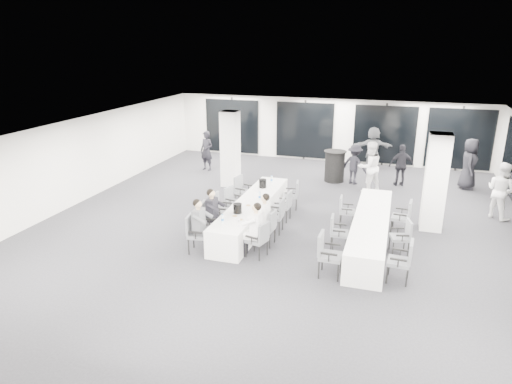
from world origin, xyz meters
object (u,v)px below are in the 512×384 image
chair_side_right_near (403,259)px  standing_guest_f (373,145)px  standing_guest_e (470,161)px  chair_main_right_far (293,193)px  chair_main_right_near (259,238)px  chair_main_left_mid (220,208)px  standing_guest_h (501,187)px  chair_side_right_far (404,215)px  chair_side_left_near (327,252)px  cocktail_table (335,166)px  chair_main_right_second (268,226)px  chair_side_left_mid (337,230)px  chair_side_left_far (345,209)px  chair_main_right_fourth (285,204)px  banquet_table_main (252,213)px  chair_main_left_second (208,218)px  standing_guest_b (370,164)px  chair_side_right_mid (403,235)px  chair_main_right_mid (277,213)px  ice_bucket_near (237,208)px  chair_main_left_far (242,189)px  ice_bucket_far (263,183)px  banquet_table_side (370,231)px  standing_guest_d (402,163)px  chair_main_left_near (195,231)px  chair_main_left_fourth (232,200)px  standing_guest_g (207,148)px  standing_guest_c (355,162)px

chair_side_right_near → standing_guest_f: bearing=11.9°
chair_side_right_near → standing_guest_e: bearing=-11.5°
chair_main_right_far → standing_guest_e: bearing=-65.2°
chair_side_right_near → chair_main_right_near: bearing=90.4°
chair_main_left_mid → standing_guest_h: 8.52m
chair_side_right_far → standing_guest_h: size_ratio=0.49×
chair_side_left_near → standing_guest_e: (3.88, 8.15, 0.46)m
cocktail_table → chair_main_right_second: bearing=-97.3°
chair_main_left_mid → chair_side_left_mid: 3.46m
standing_guest_e → standing_guest_f: (-3.54, 1.75, -0.04)m
chair_main_right_second → chair_side_left_far: chair_main_right_second is taller
cocktail_table → chair_main_right_fourth: 4.66m
banquet_table_main → chair_main_left_second: 1.56m
cocktail_table → standing_guest_b: size_ratio=0.57×
chair_main_right_second → standing_guest_h: size_ratio=0.49×
chair_side_right_mid → chair_main_right_near: bearing=96.2°
chair_main_right_second → standing_guest_f: (2.08, 8.70, 0.47)m
chair_main_left_mid → chair_main_right_mid: chair_main_left_mid is taller
chair_side_right_mid → ice_bucket_near: 4.36m
chair_side_left_mid → chair_side_right_far: (1.66, 1.53, 0.05)m
chair_main_right_fourth → ice_bucket_near: ice_bucket_near is taller
chair_main_right_far → banquet_table_main: bearing=143.5°
chair_side_right_near → ice_bucket_near: 4.49m
chair_main_left_mid → chair_side_left_far: (3.44, 1.27, -0.09)m
chair_side_right_near → chair_side_right_far: 2.86m
chair_side_right_near → ice_bucket_near: (-4.34, 1.13, 0.31)m
chair_main_left_far → chair_main_right_near: bearing=38.1°
chair_side_right_far → standing_guest_f: 6.96m
chair_main_left_mid → chair_side_left_near: chair_side_left_near is taller
standing_guest_h → ice_bucket_far: bearing=56.4°
chair_main_right_near → chair_side_left_mid: 2.09m
banquet_table_side → standing_guest_d: 5.73m
ice_bucket_far → chair_main_left_near: bearing=-102.3°
banquet_table_side → chair_main_right_second: 2.75m
chair_side_right_near → standing_guest_b: 6.60m
chair_side_right_far → ice_bucket_far: (-4.34, 0.65, 0.33)m
chair_main_left_fourth → standing_guest_f: 7.90m
chair_main_right_mid → chair_side_right_near: size_ratio=1.00×
chair_side_right_mid → standing_guest_b: standing_guest_b is taller
standing_guest_b → banquet_table_side: bearing=57.5°
standing_guest_d → chair_main_right_far: bearing=30.7°
chair_side_left_far → chair_side_right_near: chair_side_right_near is taller
chair_side_left_far → standing_guest_g: 7.67m
chair_main_left_far → standing_guest_h: size_ratio=0.50×
chair_main_left_near → chair_side_right_mid: bearing=99.0°
standing_guest_d → ice_bucket_far: size_ratio=6.57×
chair_main_left_fourth → standing_guest_d: 6.90m
chair_main_left_second → standing_guest_c: standing_guest_c is taller
chair_main_left_fourth → standing_guest_h: bearing=120.2°
chair_main_left_near → chair_side_right_mid: 5.30m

